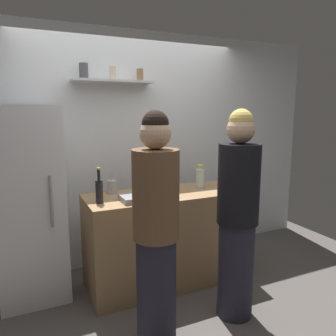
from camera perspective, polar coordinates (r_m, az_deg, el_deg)
name	(u,v)px	position (r m, az deg, el deg)	size (l,w,h in m)	color
ground_plane	(180,311)	(3.17, 2.08, -23.44)	(5.28, 5.28, 0.00)	#59544F
back_wall_assembly	(132,149)	(3.82, -6.29, 3.32)	(4.80, 0.32, 2.60)	white
refrigerator	(29,204)	(3.32, -22.73, -5.70)	(0.59, 0.67, 1.78)	white
counter	(168,238)	(3.43, 0.00, -11.88)	(1.62, 0.63, 0.93)	#9E7A51
baking_pan	(140,198)	(3.02, -4.90, -5.11)	(0.34, 0.24, 0.05)	gray
utensil_holder	(112,187)	(3.31, -9.65, -3.17)	(0.09, 0.09, 0.22)	#B2B2B7
wine_bottle_amber_glass	(172,181)	(3.20, 0.68, -2.31)	(0.07, 0.07, 0.33)	#472814
wine_bottle_pale_glass	(161,179)	(3.32, -1.28, -1.82)	(0.07, 0.07, 0.33)	#B2BFB2
wine_bottle_dark_glass	(99,190)	(2.96, -11.75, -3.79)	(0.07, 0.07, 0.32)	black
water_bottle_plastic	(200,178)	(3.50, 5.59, -1.65)	(0.09, 0.09, 0.24)	silver
person_brown_jacket	(156,231)	(2.46, -2.08, -10.85)	(0.34, 0.34, 1.74)	#262633
person_blonde	(237,217)	(2.81, 11.86, -8.22)	(0.34, 0.34, 1.75)	#262633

